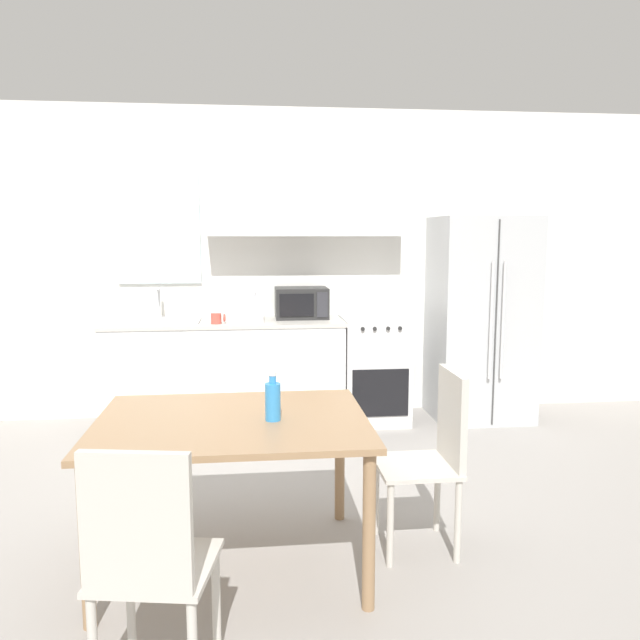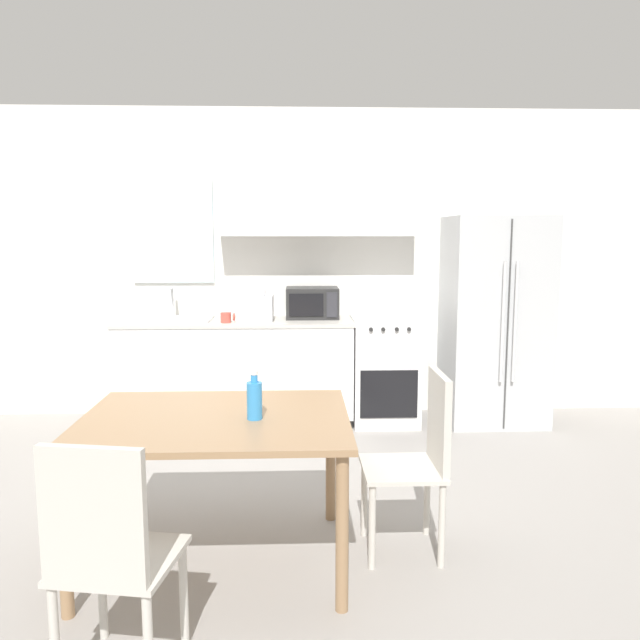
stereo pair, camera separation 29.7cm
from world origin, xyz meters
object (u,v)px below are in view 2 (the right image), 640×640
Objects in this scene: dining_chair_near at (107,548)px; drink_bottle at (254,399)px; refrigerator at (494,320)px; dining_table at (216,434)px; coffee_mug at (227,317)px; oven_range at (384,370)px; microwave at (312,303)px; dining_chair_side at (421,450)px.

drink_bottle is (0.46, 0.83, 0.30)m from dining_chair_near.
refrigerator is 3.11m from dining_table.
coffee_mug is at bearing 98.28° from dining_chair_near.
refrigerator is 1.89× the size of dining_chair_near.
oven_range is at bearing 63.64° from dining_table.
dining_chair_near is 0.99m from drink_bottle.
dining_table is 0.27m from drink_bottle.
microwave reaches higher than dining_chair_side.
dining_table is at bearing -116.36° from oven_range.
dining_chair_near is at bearing -126.70° from refrigerator.
refrigerator is at bearing -1.52° from oven_range.
dining_chair_side is (1.20, -2.09, -0.40)m from coffee_mug.
dining_table is at bearing -102.37° from microwave.
dining_chair_side reaches higher than oven_range.
microwave is at bearing 77.63° from dining_table.
drink_bottle is (0.19, -0.05, 0.18)m from dining_table.
dining_chair_near is at bearing 125.97° from dining_chair_side.
refrigerator is at bearing 3.35° from coffee_mug.
refrigerator is at bearing 47.62° from dining_table.
drink_bottle is at bearing -13.32° from dining_table.
drink_bottle is at bearing 70.89° from dining_chair_near.
refrigerator is 1.37× the size of dining_table.
refrigerator is at bearing -25.82° from dining_chair_side.
oven_range is 2.01× the size of microwave.
microwave is 0.35× the size of dining_table.
microwave is at bearing 174.98° from refrigerator.
dining_chair_near is 3.97× the size of drink_bottle.
dining_chair_side is (-1.07, -2.23, -0.35)m from refrigerator.
microwave reaches higher than dining_chair_near.
drink_bottle is at bearing -97.81° from microwave.
refrigerator reaches higher than microwave.
oven_range is 0.70× the size of dining_table.
coffee_mug is 3.06m from dining_chair_near.
coffee_mug reaches higher than dining_chair_near.
dining_table is 1.03m from dining_chair_side.
dining_table is at bearing 82.97° from dining_chair_near.
oven_range is at bearing -3.37° from dining_chair_side.
refrigerator reaches higher than dining_chair_side.
dining_chair_near is at bearing -91.73° from coffee_mug.
oven_range is at bearing 76.08° from dining_chair_near.
refrigerator is at bearing 63.31° from dining_chair_near.
drink_bottle is (-0.96, -2.36, 0.39)m from oven_range.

